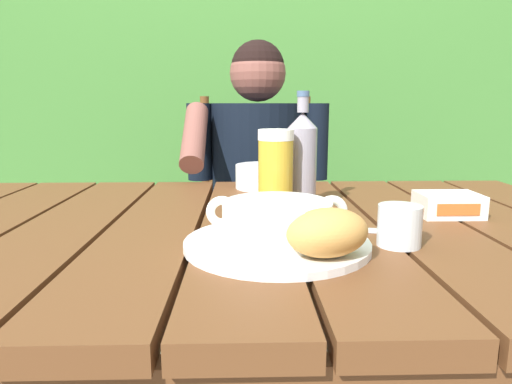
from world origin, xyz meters
TOP-DOWN VIEW (x-y plane):
  - dining_table at (-0.00, 0.00)m, footprint 1.50×0.91m
  - hedge_backdrop at (0.14, 1.82)m, footprint 4.08×0.87m
  - chair_near_diner at (0.05, 0.89)m, footprint 0.45×0.43m
  - person_eating at (0.05, 0.69)m, footprint 0.48×0.47m
  - serving_plate at (0.05, -0.16)m, footprint 0.29×0.29m
  - soup_bowl at (0.05, -0.16)m, footprint 0.22×0.17m
  - bread_roll at (0.12, -0.24)m, footprint 0.15×0.14m
  - beer_glass at (0.07, 0.06)m, footprint 0.07×0.07m
  - beer_bottle at (0.13, 0.11)m, footprint 0.06×0.06m
  - water_glass_small at (0.25, -0.16)m, footprint 0.07×0.07m
  - butter_tub at (0.41, 0.03)m, footprint 0.12×0.09m
  - table_knife at (0.20, -0.08)m, footprint 0.16×0.06m
  - diner_bowl at (0.05, 0.35)m, footprint 0.14×0.14m

SIDE VIEW (x-z plane):
  - chair_near_diner at x=0.05m, z-range -0.01..1.00m
  - dining_table at x=0.00m, z-range 0.29..1.05m
  - person_eating at x=0.05m, z-range 0.11..1.29m
  - table_knife at x=0.20m, z-range 0.75..0.76m
  - serving_plate at x=0.05m, z-range 0.75..0.77m
  - butter_tub at x=0.41m, z-range 0.75..0.80m
  - diner_bowl at x=0.05m, z-range 0.75..0.82m
  - water_glass_small at x=0.25m, z-range 0.75..0.82m
  - soup_bowl at x=0.05m, z-range 0.76..0.83m
  - bread_roll at x=0.12m, z-range 0.77..0.83m
  - beer_glass at x=0.07m, z-range 0.75..0.93m
  - beer_bottle at x=0.13m, z-range 0.74..0.99m
  - hedge_backdrop at x=0.14m, z-range -0.24..2.26m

